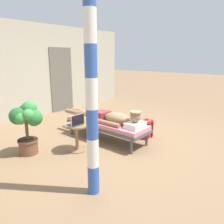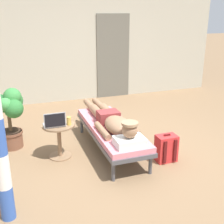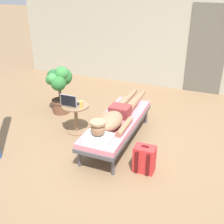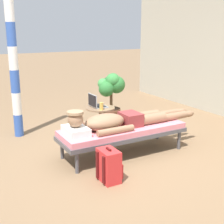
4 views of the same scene
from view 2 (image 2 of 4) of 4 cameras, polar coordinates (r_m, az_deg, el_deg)
name	(u,v)px [view 2 (image 2 of 4)]	position (r m, az deg, el deg)	size (l,w,h in m)	color
ground_plane	(123,151)	(4.65, 2.23, -7.63)	(40.00, 40.00, 0.00)	#846647
house_wall_back	(69,44)	(7.11, -8.44, 13.05)	(7.60, 0.20, 2.70)	#B2AD99
house_door_panel	(113,57)	(7.34, 0.22, 10.83)	(0.84, 0.03, 2.04)	#625F54
lounge_chair	(111,130)	(4.53, -0.20, -3.53)	(0.63, 1.90, 0.42)	#4C4C51
person_reclining	(112,121)	(4.41, 0.09, -1.78)	(0.53, 2.17, 0.33)	white
side_table	(59,135)	(4.40, -10.37, -4.48)	(0.48, 0.48, 0.52)	#8C6B4C
laptop	(55,123)	(4.26, -11.23, -2.06)	(0.31, 0.24, 0.23)	#A5A8AD
drink_glass	(69,121)	(4.28, -8.44, -1.74)	(0.06, 0.06, 0.12)	gold
backpack	(166,148)	(4.36, 10.56, -7.03)	(0.30, 0.26, 0.42)	red
potted_plant	(9,111)	(4.81, -19.60, 0.24)	(0.52, 0.54, 0.99)	brown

